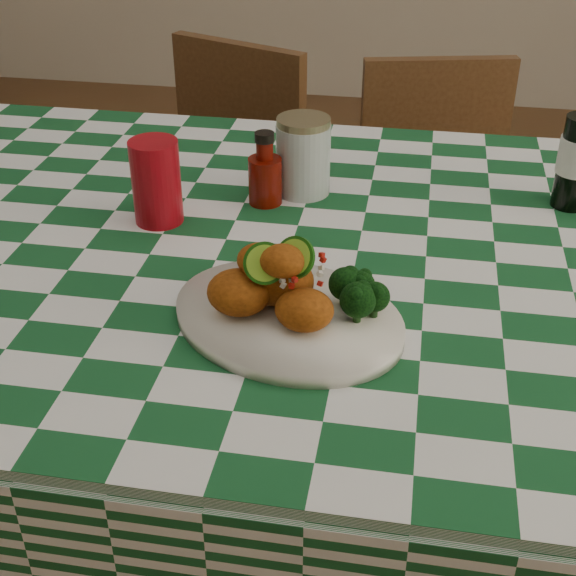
% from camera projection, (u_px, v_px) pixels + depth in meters
% --- Properties ---
extents(dining_table, '(1.66, 1.06, 0.79)m').
position_uv_depth(dining_table, '(291.00, 436.00, 1.44)').
color(dining_table, '#154F25').
rests_on(dining_table, ground).
extents(plate, '(0.39, 0.36, 0.02)m').
position_uv_depth(plate, '(288.00, 318.00, 1.05)').
color(plate, silver).
rests_on(plate, dining_table).
extents(fried_chicken_pile, '(0.16, 0.11, 0.10)m').
position_uv_depth(fried_chicken_pile, '(284.00, 279.00, 1.01)').
color(fried_chicken_pile, '#A64C10').
rests_on(fried_chicken_pile, plate).
extents(broccoli_side, '(0.07, 0.07, 0.05)m').
position_uv_depth(broccoli_side, '(355.00, 296.00, 1.02)').
color(broccoli_side, black).
rests_on(broccoli_side, plate).
extents(red_tumbler, '(0.08, 0.08, 0.14)m').
position_uv_depth(red_tumbler, '(156.00, 182.00, 1.26)').
color(red_tumbler, maroon).
rests_on(red_tumbler, dining_table).
extents(ketchup_bottle, '(0.07, 0.07, 0.12)m').
position_uv_depth(ketchup_bottle, '(265.00, 168.00, 1.32)').
color(ketchup_bottle, '#5A0C04').
rests_on(ketchup_bottle, dining_table).
extents(mason_jar, '(0.11, 0.11, 0.13)m').
position_uv_depth(mason_jar, '(303.00, 156.00, 1.35)').
color(mason_jar, '#B2BCBA').
rests_on(mason_jar, dining_table).
extents(wooden_chair_left, '(0.51, 0.52, 0.84)m').
position_uv_depth(wooden_chair_left, '(204.00, 221.00, 2.08)').
color(wooden_chair_left, '#472814').
rests_on(wooden_chair_left, ground).
extents(wooden_chair_right, '(0.45, 0.47, 0.82)m').
position_uv_depth(wooden_chair_right, '(440.00, 242.00, 2.01)').
color(wooden_chair_right, '#472814').
rests_on(wooden_chair_right, ground).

